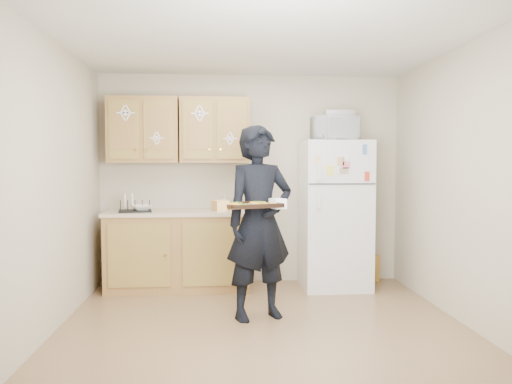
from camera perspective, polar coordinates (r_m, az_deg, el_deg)
floor at (r=4.50m, az=0.92°, el=-15.41°), size 3.60×3.60×0.00m
ceiling at (r=4.39m, az=0.95°, el=17.23°), size 3.60×3.60×0.00m
wall_back at (r=6.06m, az=-0.60°, el=1.46°), size 3.60×0.04×2.50m
wall_front at (r=2.48m, az=4.66°, el=-1.12°), size 3.60×0.04×2.50m
wall_left at (r=4.48m, az=-22.67°, el=0.58°), size 0.04×3.60×2.50m
wall_right at (r=4.78m, az=22.98°, el=0.73°), size 0.04×3.60×2.50m
refrigerator at (r=5.86m, az=8.96°, el=-2.56°), size 0.75×0.70×1.70m
base_cabinet at (r=5.83m, az=-8.81°, el=-6.75°), size 1.60×0.60×0.86m
countertop at (r=5.77m, az=-8.85°, el=-2.35°), size 1.64×0.64×0.04m
upper_cab_left at (r=5.94m, az=-12.71°, el=6.90°), size 0.80×0.33×0.75m
upper_cab_right at (r=5.87m, az=-4.71°, el=7.01°), size 0.80×0.33×0.75m
cereal_box at (r=6.33m, az=13.00°, el=-8.50°), size 0.20×0.07×0.32m
person at (r=4.61m, az=0.41°, el=-3.50°), size 0.76×0.63×1.79m
baking_tray at (r=4.31m, az=-0.71°, el=-1.58°), size 0.58×0.51×0.04m
pizza_front_left at (r=4.19m, az=-1.66°, el=-1.48°), size 0.16×0.16×0.02m
pizza_front_right at (r=4.28m, az=1.12°, el=-1.38°), size 0.16×0.16×0.02m
pizza_back_left at (r=4.34m, az=-2.51°, el=-1.32°), size 0.16×0.16×0.02m
pizza_back_right at (r=4.43m, az=0.19°, el=-1.22°), size 0.16×0.16×0.02m
microwave at (r=5.79m, az=8.95°, el=7.16°), size 0.51×0.35×0.28m
foil_pan at (r=5.84m, az=9.43°, el=8.81°), size 0.33×0.24×0.07m
dish_rack at (r=5.75m, az=-13.66°, el=-1.51°), size 0.39×0.32×0.14m
bowl at (r=5.74m, az=-12.92°, el=-1.74°), size 0.31×0.31×0.06m
soap_bottle at (r=5.68m, az=-3.64°, el=-1.32°), size 0.09×0.09×0.17m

